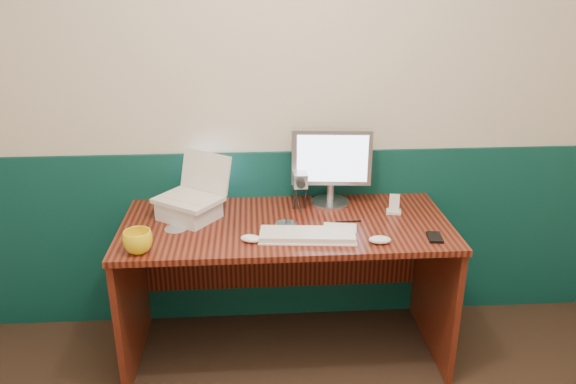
{
  "coord_description": "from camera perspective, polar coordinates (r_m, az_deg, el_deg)",
  "views": [
    {
      "loc": [
        -0.23,
        -1.11,
        1.89
      ],
      "look_at": [
        -0.07,
        1.23,
        0.97
      ],
      "focal_mm": 35.0,
      "sensor_mm": 36.0,
      "label": 1
    }
  ],
  "objects": [
    {
      "name": "mouse_right",
      "position": [
        2.57,
        9.33,
        -4.81
      ],
      "size": [
        0.11,
        0.07,
        0.03
      ],
      "primitive_type": "ellipsoid",
      "rotation": [
        0.0,
        0.0,
        -0.09
      ],
      "color": "white",
      "rests_on": "desk"
    },
    {
      "name": "camcorder",
      "position": [
        2.86,
        1.21,
        -0.12
      ],
      "size": [
        0.08,
        0.12,
        0.18
      ],
      "primitive_type": null,
      "rotation": [
        0.0,
        0.0,
        0.02
      ],
      "color": "#AAA9AE",
      "rests_on": "desk"
    },
    {
      "name": "back_wall",
      "position": [
        2.94,
        0.63,
        8.85
      ],
      "size": [
        3.5,
        0.04,
        2.5
      ],
      "primitive_type": "cube",
      "color": "beige",
      "rests_on": "ground"
    },
    {
      "name": "monitor",
      "position": [
        2.9,
        4.39,
        2.5
      ],
      "size": [
        0.41,
        0.15,
        0.41
      ],
      "primitive_type": null,
      "rotation": [
        0.0,
        0.0,
        -0.09
      ],
      "color": "#ADADB2",
      "rests_on": "desk"
    },
    {
      "name": "wainscot",
      "position": [
        3.17,
        0.6,
        -4.54
      ],
      "size": [
        3.48,
        0.02,
        1.0
      ],
      "primitive_type": "cube",
      "color": "#08352C",
      "rests_on": "ground"
    },
    {
      "name": "cd_loose_a",
      "position": [
        2.73,
        -11.31,
        -3.68
      ],
      "size": [
        0.11,
        0.11,
        0.0
      ],
      "primitive_type": "cylinder",
      "color": "silver",
      "rests_on": "desk"
    },
    {
      "name": "laptop_riser",
      "position": [
        2.81,
        -10.02,
        -1.82
      ],
      "size": [
        0.33,
        0.33,
        0.09
      ],
      "primitive_type": "cube",
      "rotation": [
        0.0,
        0.0,
        -0.63
      ],
      "color": "silver",
      "rests_on": "desk"
    },
    {
      "name": "mug",
      "position": [
        2.52,
        -15.01,
        -4.89
      ],
      "size": [
        0.15,
        0.15,
        0.1
      ],
      "primitive_type": "imported",
      "rotation": [
        0.0,
        0.0,
        0.21
      ],
      "color": "yellow",
      "rests_on": "desk"
    },
    {
      "name": "cd_spindle",
      "position": [
        2.68,
        -0.16,
        -3.48
      ],
      "size": [
        0.11,
        0.11,
        0.02
      ],
      "primitive_type": "cylinder",
      "color": "silver",
      "rests_on": "desk"
    },
    {
      "name": "desk",
      "position": [
        2.91,
        -0.2,
        -9.87
      ],
      "size": [
        1.6,
        0.7,
        0.75
      ],
      "primitive_type": "cube",
      "color": "black",
      "rests_on": "ground"
    },
    {
      "name": "keyboard",
      "position": [
        2.58,
        1.98,
        -4.45
      ],
      "size": [
        0.45,
        0.18,
        0.03
      ],
      "primitive_type": "cube",
      "rotation": [
        0.0,
        0.0,
        -0.09
      ],
      "color": "white",
      "rests_on": "desk"
    },
    {
      "name": "mouse_left",
      "position": [
        2.55,
        -3.78,
        -4.74
      ],
      "size": [
        0.11,
        0.09,
        0.03
      ],
      "primitive_type": "ellipsoid",
      "rotation": [
        0.0,
        0.0,
        -0.32
      ],
      "color": "white",
      "rests_on": "desk"
    },
    {
      "name": "pen",
      "position": [
        2.76,
        6.14,
        -2.98
      ],
      "size": [
        0.13,
        0.01,
        0.01
      ],
      "primitive_type": "cylinder",
      "rotation": [
        0.0,
        1.57,
        0.04
      ],
      "color": "black",
      "rests_on": "desk"
    },
    {
      "name": "laptop",
      "position": [
        2.75,
        -10.24,
        1.38
      ],
      "size": [
        0.37,
        0.36,
        0.25
      ],
      "primitive_type": null,
      "rotation": [
        0.0,
        0.0,
        -0.63
      ],
      "color": "silver",
      "rests_on": "laptop_riser"
    },
    {
      "name": "music_player",
      "position": [
        2.88,
        10.75,
        -1.05
      ],
      "size": [
        0.05,
        0.04,
        0.09
      ],
      "primitive_type": "cube",
      "rotation": [
        -0.17,
        0.0,
        -0.23
      ],
      "color": "white",
      "rests_on": "dock"
    },
    {
      "name": "papers",
      "position": [
        2.69,
        5.3,
        -3.63
      ],
      "size": [
        0.17,
        0.13,
        0.0
      ],
      "primitive_type": "cube",
      "rotation": [
        0.0,
        0.0,
        -0.18
      ],
      "color": "white",
      "rests_on": "desk"
    },
    {
      "name": "dock",
      "position": [
        2.9,
        10.68,
        -1.97
      ],
      "size": [
        0.08,
        0.07,
        0.01
      ],
      "primitive_type": "cube",
      "rotation": [
        0.0,
        0.0,
        -0.23
      ],
      "color": "silver",
      "rests_on": "desk"
    },
    {
      "name": "pda",
      "position": [
        2.67,
        14.69,
        -4.47
      ],
      "size": [
        0.08,
        0.11,
        0.01
      ],
      "primitive_type": "cube",
      "rotation": [
        0.0,
        0.0,
        -0.12
      ],
      "color": "black",
      "rests_on": "desk"
    }
  ]
}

